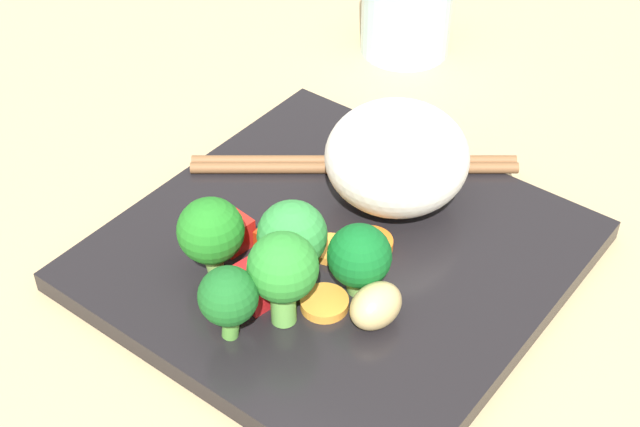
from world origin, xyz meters
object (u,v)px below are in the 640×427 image
(square_plate, at_px, (336,255))
(chopstick_pair, at_px, (354,164))
(rice_mound, at_px, (395,156))
(carrot_slice_0, at_px, (333,250))
(broccoli_floret_2, at_px, (283,270))

(square_plate, xyz_separation_m, chopstick_pair, (0.07, 0.04, 0.01))
(rice_mound, distance_m, chopstick_pair, 0.05)
(square_plate, bearing_deg, carrot_slice_0, -163.95)
(rice_mound, bearing_deg, carrot_slice_0, -177.47)
(square_plate, relative_size, chopstick_pair, 1.42)
(square_plate, relative_size, carrot_slice_0, 10.65)
(square_plate, distance_m, broccoli_floret_2, 0.08)
(broccoli_floret_2, xyz_separation_m, carrot_slice_0, (0.06, 0.01, -0.03))
(broccoli_floret_2, bearing_deg, chopstick_pair, 21.61)
(carrot_slice_0, distance_m, chopstick_pair, 0.09)
(rice_mound, height_order, broccoli_floret_2, rice_mound)
(rice_mound, bearing_deg, chopstick_pair, 76.95)
(rice_mound, xyz_separation_m, carrot_slice_0, (-0.07, -0.00, -0.03))
(square_plate, bearing_deg, chopstick_pair, 29.86)
(carrot_slice_0, height_order, chopstick_pair, chopstick_pair)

